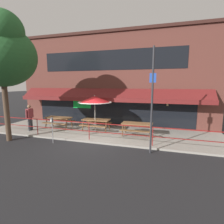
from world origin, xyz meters
TOP-DOWN VIEW (x-y plane):
  - ground_plane at (0.00, 0.00)m, footprint 120.00×120.00m
  - patio_deck at (0.00, 2.00)m, footprint 15.00×4.00m
  - restaurant_building at (0.00, 4.22)m, footprint 15.00×1.60m
  - patio_railing at (0.00, 0.30)m, footprint 13.84×0.04m
  - picnic_table_left at (-3.13, 2.08)m, footprint 1.80×1.42m
  - picnic_table_centre at (-0.35, 2.18)m, footprint 1.80×1.42m
  - picnic_table_right at (2.43, 1.81)m, footprint 1.80×1.42m
  - patio_umbrella_centre at (-0.35, 2.02)m, footprint 2.14×2.14m
  - pedestrian_walking at (-4.58, 0.97)m, footprint 0.27×0.62m
  - parking_meter_near at (-1.75, -0.56)m, footprint 0.15×0.16m
  - street_sign_pole at (3.41, -0.45)m, footprint 0.28×0.09m
  - street_tree_curbside at (-4.30, -0.97)m, footprint 3.72×3.35m

SIDE VIEW (x-z plane):
  - ground_plane at x=0.00m, z-range 0.00..0.00m
  - patio_deck at x=0.00m, z-range 0.00..0.10m
  - picnic_table_left at x=-3.13m, z-range 0.33..1.08m
  - picnic_table_centre at x=-0.35m, z-range 0.33..1.08m
  - picnic_table_right at x=2.43m, z-range 0.33..1.08m
  - patio_railing at x=0.00m, z-range 0.32..1.28m
  - pedestrian_walking at x=-4.58m, z-range 0.20..1.91m
  - parking_meter_near at x=-1.75m, z-range 0.44..1.86m
  - patio_umbrella_centre at x=-0.35m, z-range 0.99..3.37m
  - street_sign_pole at x=3.41m, z-range 0.06..4.82m
  - restaurant_building at x=0.00m, z-range -0.02..6.93m
  - street_tree_curbside at x=-4.30m, z-range 1.43..8.17m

